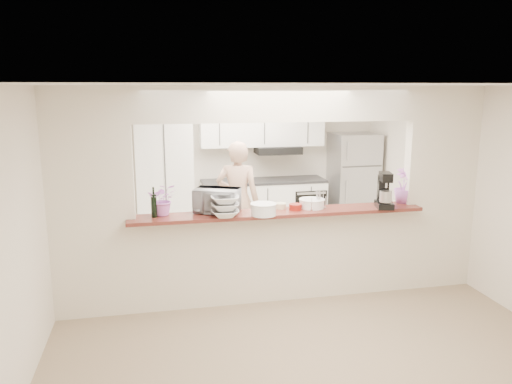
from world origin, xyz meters
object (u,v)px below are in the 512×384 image
object	(u,v)px
person	(238,200)
refrigerator	(353,182)
toaster_oven	(217,201)
stand_mixer	(385,192)

from	to	relation	value
person	refrigerator	bearing A→B (deg)	-138.39
toaster_oven	stand_mixer	world-z (taller)	stand_mixer
toaster_oven	person	size ratio (longest dim) A/B	0.28
refrigerator	person	size ratio (longest dim) A/B	0.99
refrigerator	person	bearing A→B (deg)	-154.46
toaster_oven	person	distance (m)	1.65
refrigerator	toaster_oven	world-z (taller)	refrigerator
toaster_oven	stand_mixer	distance (m)	1.96
refrigerator	stand_mixer	xyz separation A→B (m)	(-0.80, -2.79, 0.43)
refrigerator	toaster_oven	size ratio (longest dim) A/B	3.47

